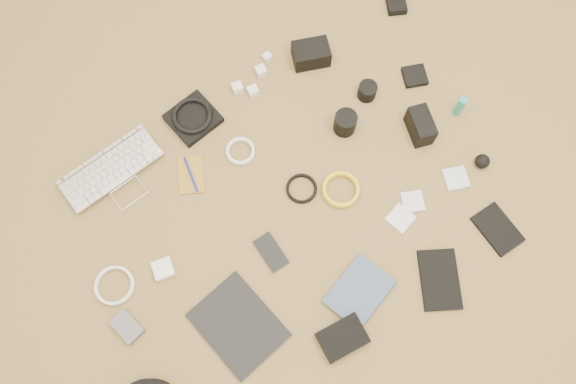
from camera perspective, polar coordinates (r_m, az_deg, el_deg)
name	(u,v)px	position (r m, az deg, el deg)	size (l,w,h in m)	color
laptop	(120,180)	(1.92, -16.74, 1.17)	(0.34, 0.24, 0.03)	silver
headphone_pouch	(193,118)	(1.95, -9.61, 7.38)	(0.15, 0.15, 0.03)	black
headphones	(192,115)	(1.93, -9.71, 7.67)	(0.14, 0.14, 0.02)	black
charger_a	(237,88)	(1.98, -5.17, 10.48)	(0.03, 0.03, 0.03)	white
charger_b	(261,71)	(2.01, -2.77, 12.18)	(0.03, 0.03, 0.03)	white
charger_c	(267,57)	(2.04, -2.12, 13.52)	(0.03, 0.03, 0.03)	white
charger_d	(253,91)	(1.97, -3.59, 10.19)	(0.03, 0.03, 0.03)	white
dslr_camera	(311,54)	(2.02, 2.35, 13.83)	(0.13, 0.09, 0.07)	black
lens_pouch	(396,5)	(2.20, 10.95, 18.18)	(0.07, 0.08, 0.03)	black
notebook_olive	(191,175)	(1.88, -9.81, 1.71)	(0.08, 0.13, 0.01)	olive
pen_blue	(191,174)	(1.87, -9.85, 1.79)	(0.01, 0.01, 0.13)	#121C96
cable_white_a	(241,152)	(1.89, -4.84, 4.09)	(0.10, 0.10, 0.01)	white
lens_a	(345,123)	(1.89, 5.83, 7.01)	(0.08, 0.08, 0.08)	black
lens_b	(367,91)	(1.97, 8.05, 10.12)	(0.06, 0.06, 0.06)	black
card_reader	(415,76)	(2.05, 12.74, 11.42)	(0.08, 0.08, 0.02)	black
power_brick	(163,269)	(1.80, -12.54, -7.66)	(0.06, 0.06, 0.03)	white
cable_white_b	(115,286)	(1.84, -17.18, -9.09)	(0.12, 0.12, 0.01)	white
cable_black	(302,189)	(1.83, 1.38, 0.31)	(0.10, 0.10, 0.01)	black
cable_yellow	(341,190)	(1.84, 5.38, 0.18)	(0.12, 0.12, 0.01)	gold
flash	(420,126)	(1.93, 13.30, 6.56)	(0.06, 0.12, 0.09)	black
lens_cleaner	(460,106)	(1.99, 17.07, 8.30)	(0.03, 0.03, 0.09)	teal
battery_charger	(127,327)	(1.80, -16.00, -13.01)	(0.06, 0.09, 0.03)	#58595D
tablet	(238,325)	(1.75, -5.07, -13.30)	(0.20, 0.26, 0.01)	black
phone	(271,252)	(1.78, -1.74, -6.13)	(0.06, 0.12, 0.01)	black
filter_case_left	(400,218)	(1.84, 11.35, -2.65)	(0.07, 0.07, 0.01)	silver
filter_case_mid	(413,202)	(1.86, 12.55, -0.96)	(0.07, 0.07, 0.01)	silver
filter_case_right	(456,178)	(1.93, 16.69, 1.34)	(0.08, 0.08, 0.01)	silver
air_blower	(482,161)	(1.95, 19.13, 2.96)	(0.05, 0.05, 0.05)	black
drive_case	(343,338)	(1.73, 5.56, -14.53)	(0.14, 0.10, 0.03)	black
paperback	(378,307)	(1.76, 9.15, -11.46)	(0.14, 0.19, 0.02)	#404E6C
notebook_black_a	(440,280)	(1.82, 15.14, -8.58)	(0.12, 0.19, 0.01)	black
notebook_black_b	(497,229)	(1.91, 20.51, -3.55)	(0.10, 0.15, 0.01)	black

